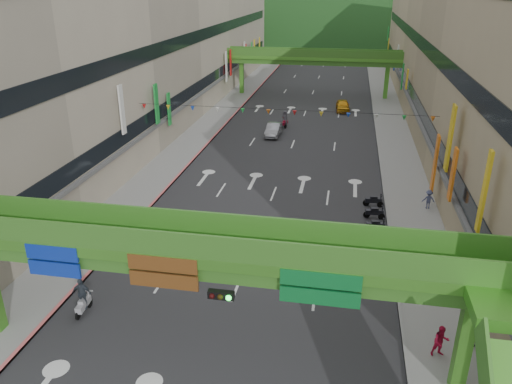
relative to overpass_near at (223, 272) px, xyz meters
name	(u,v)px	position (x,y,z in m)	size (l,w,h in m)	color
road_slab	(302,121)	(-0.93, 44.62, -5.20)	(18.00, 140.00, 0.02)	#28282B
sidewalk_left	(218,116)	(-11.93, 44.62, -5.13)	(4.00, 140.00, 0.15)	gray
sidewalk_right	(391,125)	(10.07, 44.62, -5.13)	(4.00, 140.00, 0.15)	gray
curb_left	(232,117)	(-10.03, 44.62, -5.12)	(0.20, 140.00, 0.18)	#CC5959
curb_right	(375,124)	(8.17, 44.62, -5.12)	(0.20, 140.00, 0.18)	gray
building_row_left	(155,41)	(-19.86, 44.62, 4.25)	(12.80, 95.00, 19.00)	#9E937F
building_row_right	(472,47)	(18.00, 44.62, 4.25)	(12.80, 95.00, 19.00)	gray
overpass_near	(223,272)	(0.00, 0.00, 0.00)	(28.00, 12.27, 7.10)	#4C9E2D
overpass_far	(313,60)	(-0.93, 59.62, 0.20)	(28.00, 2.20, 7.10)	#4C9E2D
hill_left	(290,35)	(-15.93, 154.62, -5.21)	(168.00, 140.00, 112.00)	#1C4419
hill_right	(408,31)	(24.07, 174.62, -5.21)	(208.00, 176.00, 128.00)	#1C4419
bunting_string	(281,112)	(-0.93, 24.62, 0.75)	(26.00, 0.36, 0.47)	black
scooter_rider_near	(207,246)	(-3.48, 9.27, -4.23)	(0.70, 1.60, 2.07)	black
scooter_rider_mid	(324,245)	(3.78, 10.77, -4.24)	(0.82, 1.60, 1.90)	black
scooter_rider_left	(82,296)	(-8.43, 2.75, -4.13)	(1.07, 1.60, 2.12)	#A09FA7
scooter_rider_far	(285,119)	(-2.69, 41.27, -4.18)	(0.93, 1.58, 2.04)	maroon
parked_scooter_row	(375,225)	(7.15, 15.13, -4.68)	(1.60, 9.39, 1.08)	black
car_silver	(273,130)	(-3.50, 37.45, -4.50)	(1.49, 4.27, 1.41)	#929299
car_yellow	(343,106)	(3.99, 50.87, -4.46)	(1.77, 4.40, 1.50)	orange
pedestrian_red	(441,344)	(9.67, 2.62, -4.41)	(0.77, 0.60, 1.59)	#B60F31
pedestrian_dark	(472,334)	(11.27, 3.66, -4.43)	(0.91, 0.38, 1.56)	black
pedestrian_blue	(428,201)	(11.27, 19.67, -4.46)	(0.70, 0.45, 1.50)	#373C5A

